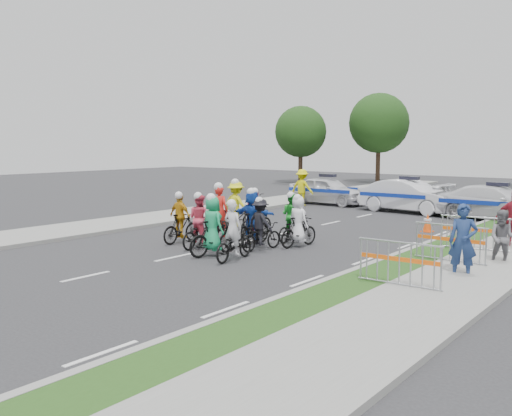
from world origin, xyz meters
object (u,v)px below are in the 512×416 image
Objects in this scene: rider_5 at (253,221)px; rider_10 at (236,211)px; barrier_1 at (450,245)px; tree_0 at (301,132)px; tree_3 at (379,123)px; rider_1 at (213,232)px; rider_4 at (261,229)px; police_car_1 at (409,196)px; barrier_2 at (475,235)px; spectator_0 at (463,241)px; rider_2 at (200,227)px; cone_0 at (428,223)px; police_car_2 at (497,203)px; rider_0 at (234,240)px; police_car_0 at (327,191)px; parked_bike at (256,201)px; rider_8 at (292,223)px; rider_7 at (298,226)px; spectator_1 at (503,238)px; barrier_0 at (399,266)px; rider_9 at (256,217)px; rider_6 at (220,222)px; marshal_hiviz at (302,187)px.

rider_5 is 0.94× the size of rider_10.
tree_0 is at bearing 130.61° from barrier_1.
barrier_1 is 32.51m from tree_3.
rider_1 is 1.66m from rider_4.
police_car_1 reaches higher than barrier_2.
rider_2 is at bearing 171.07° from spectator_0.
police_car_2 is at bearing 76.50° from cone_0.
rider_0 is 15.42m from police_car_0.
spectator_0 is at bearing 173.23° from rider_5.
parked_bike is (-6.39, 10.28, -0.32)m from rider_1.
barrier_1 is (7.13, 2.25, -0.11)m from rider_2.
tree_0 is (-12.38, 23.17, 3.42)m from rider_10.
rider_8 is at bearing -87.76° from rider_1.
police_car_1 is at bearing -104.54° from rider_10.
cone_0 is at bearing -125.40° from police_car_0.
rider_2 is 1.05× the size of rider_7.
police_car_2 is 8.20m from barrier_2.
spectator_1 is at bearing -138.70° from police_car_1.
cone_0 is 26.34m from tree_0.
rider_0 is 5.07m from barrier_0.
rider_9 is at bearing -7.07° from rider_8.
rider_7 is 0.85× the size of barrier_0.
tree_0 is at bearing 40.33° from police_car_0.
tree_0 is at bearing -62.52° from rider_5.
rider_1 is 2.43m from rider_6.
rider_0 is 13.65m from police_car_1.
parked_bike is at bearing -65.53° from rider_2.
tree_3 is at bearing 36.53° from police_car_1.
rider_4 is 0.83× the size of rider_6.
police_car_0 is at bearing -67.53° from rider_8.
rider_4 is at bearing -110.98° from parked_bike.
rider_2 is (-2.07, 0.83, 0.08)m from rider_0.
rider_10 is at bearing 104.60° from marshal_hiviz.
police_car_1 is 2.38× the size of barrier_2.
rider_1 is at bearing -160.97° from spectator_1.
tree_3 is at bearing -77.23° from rider_0.
marshal_hiviz is at bearing -75.30° from rider_2.
police_car_0 reaches higher than cone_0.
rider_5 is at bearing 111.82° from marshal_hiviz.
rider_5 is at bearing 141.60° from rider_10.
rider_7 is (2.36, 2.04, 0.00)m from rider_2.
rider_8 is at bearing 174.81° from barrier_1.
parked_bike is (-4.01, 6.34, -0.37)m from rider_10.
rider_9 is 0.87× the size of rider_10.
rider_8 is 5.61m from cone_0.
rider_8 is at bearing 173.58° from spectator_1.
tree_0 reaches higher than marshal_hiviz.
cone_0 is (3.27, 8.29, -0.38)m from rider_1.
tree_3 reaches higher than barrier_1.
rider_9 reaches higher than rider_8.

